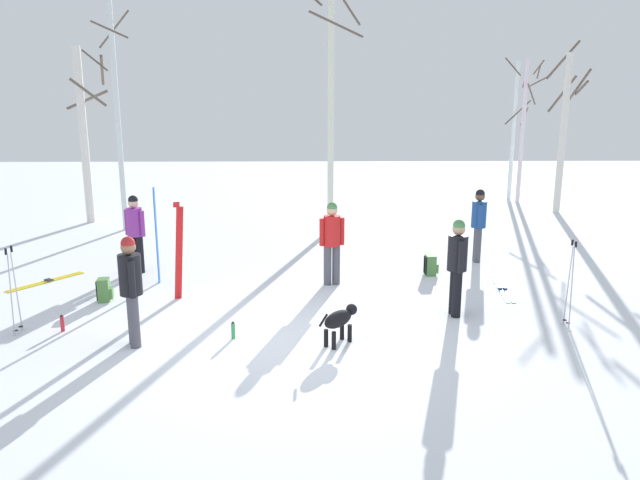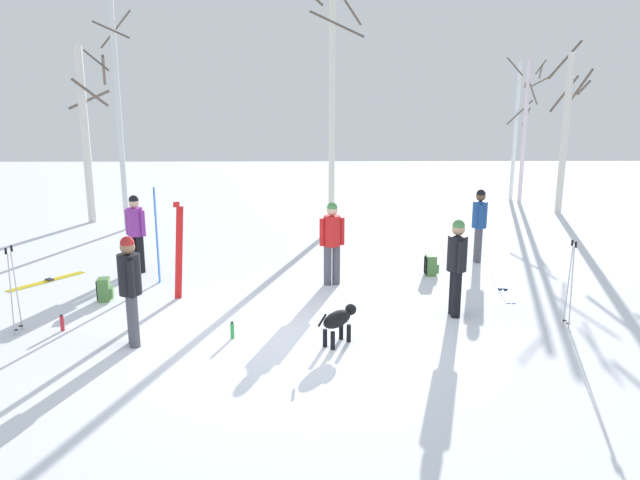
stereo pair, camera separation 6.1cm
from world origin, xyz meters
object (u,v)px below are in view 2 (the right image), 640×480
at_px(person_0, 136,229).
at_px(ski_pair_planted_0, 157,236).
at_px(backpack_0, 431,266).
at_px(dog, 339,320).
at_px(birch_tree_3, 516,130).
at_px(water_bottle_0, 232,330).
at_px(person_4, 479,221).
at_px(water_bottle_1, 62,323).
at_px(birch_tree_2, 332,99).
at_px(ski_poles_0, 13,287).
at_px(ski_poles_1, 570,281).
at_px(birch_tree_0, 86,132).
at_px(birch_tree_1, 118,102).
at_px(birch_tree_5, 566,129).
at_px(birch_tree_4, 525,128).
at_px(person_2, 457,261).
at_px(ski_pair_planted_1, 179,251).
at_px(ski_pair_lying_0, 502,289).
at_px(person_1, 332,238).
at_px(person_3, 130,284).
at_px(ski_pair_lying_1, 48,281).
at_px(backpack_1, 105,290).

relative_size(person_0, ski_pair_planted_0, 0.86).
relative_size(ski_pair_planted_0, backpack_0, 4.55).
xyz_separation_m(dog, birch_tree_3, (7.32, 13.99, 2.31)).
bearing_deg(water_bottle_0, person_4, 41.90).
bearing_deg(water_bottle_1, birch_tree_2, 58.98).
height_order(ski_poles_0, birch_tree_2, birch_tree_2).
bearing_deg(water_bottle_1, ski_poles_1, 0.64).
xyz_separation_m(ski_poles_0, birch_tree_0, (-2.12, 9.33, 2.03)).
bearing_deg(birch_tree_1, water_bottle_0, -63.36).
height_order(birch_tree_3, birch_tree_5, birch_tree_5).
xyz_separation_m(person_0, ski_pair_planted_0, (0.67, -0.81, 0.01)).
bearing_deg(backpack_0, birch_tree_4, 61.26).
bearing_deg(person_2, dog, -149.67).
height_order(ski_poles_1, water_bottle_1, ski_poles_1).
height_order(water_bottle_1, birch_tree_4, birch_tree_4).
height_order(ski_pair_planted_0, birch_tree_1, birch_tree_1).
bearing_deg(ski_pair_planted_1, ski_pair_lying_0, 4.20).
bearing_deg(backpack_0, ski_poles_0, -156.60).
bearing_deg(person_1, birch_tree_5, 45.44).
bearing_deg(water_bottle_1, person_3, -23.73).
xyz_separation_m(birch_tree_1, birch_tree_4, (13.38, 4.69, -0.90)).
bearing_deg(person_3, birch_tree_4, 51.55).
height_order(ski_poles_0, birch_tree_1, birch_tree_1).
bearing_deg(birch_tree_1, ski_pair_lying_1, -90.49).
xyz_separation_m(ski_poles_1, birch_tree_5, (4.21, 10.59, 2.05)).
height_order(birch_tree_2, birch_tree_5, birch_tree_2).
bearing_deg(ski_pair_lying_1, birch_tree_5, 29.40).
distance_m(person_3, backpack_0, 6.55).
height_order(ski_pair_lying_0, backpack_1, backpack_1).
relative_size(person_1, ski_poles_0, 1.20).
height_order(dog, ski_pair_lying_0, dog).
bearing_deg(birch_tree_5, water_bottle_1, -139.62).
bearing_deg(ski_poles_0, backpack_0, 23.40).
bearing_deg(ski_poles_1, birch_tree_4, 74.09).
xyz_separation_m(birch_tree_3, birch_tree_5, (0.74, -2.72, 0.14)).
bearing_deg(birch_tree_0, backpack_1, -68.86).
bearing_deg(ski_pair_planted_0, ski_poles_1, -19.20).
relative_size(ski_pair_lying_1, backpack_1, 3.39).
bearing_deg(ski_poles_1, person_1, 147.99).
relative_size(dog, ski_pair_planted_0, 0.35).
distance_m(backpack_0, birch_tree_1, 10.11).
height_order(water_bottle_1, birch_tree_2, birch_tree_2).
bearing_deg(ski_pair_planted_1, backpack_1, -174.25).
height_order(ski_pair_planted_1, birch_tree_1, birch_tree_1).
xyz_separation_m(birch_tree_0, birch_tree_2, (7.48, -1.51, 0.99)).
distance_m(person_2, ski_pair_lying_0, 2.22).
relative_size(dog, backpack_1, 1.59).
height_order(person_4, backpack_0, person_4).
height_order(person_1, ski_poles_0, person_1).
bearing_deg(dog, person_2, 30.33).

